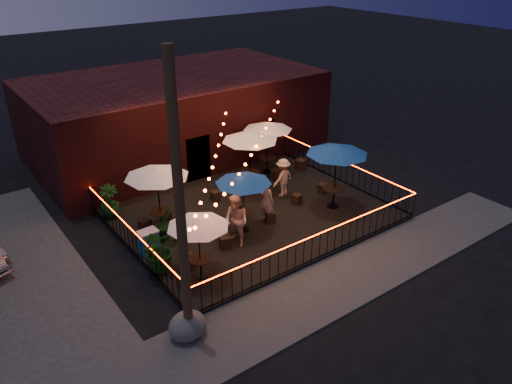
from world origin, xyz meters
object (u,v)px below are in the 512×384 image
(cafe_table_3, at_px, (250,137))
(cooler, at_px, (149,242))
(cafe_table_0, at_px, (198,223))
(cafe_table_2, at_px, (243,180))
(boulder, at_px, (188,326))
(cafe_table_4, at_px, (337,150))
(utility_pole, at_px, (180,213))
(cafe_table_5, at_px, (268,127))
(cafe_table_1, at_px, (156,173))

(cafe_table_3, relative_size, cooler, 3.59)
(cafe_table_3, bearing_deg, cafe_table_0, -139.56)
(cafe_table_2, relative_size, boulder, 2.31)
(cafe_table_4, bearing_deg, utility_pole, -160.01)
(cafe_table_0, xyz_separation_m, cafe_table_5, (6.74, 5.26, 0.27))
(cafe_table_3, height_order, cafe_table_4, cafe_table_4)
(utility_pole, xyz_separation_m, cafe_table_1, (1.95, 5.55, -1.50))
(cafe_table_2, height_order, cafe_table_5, cafe_table_5)
(cafe_table_3, height_order, cafe_table_5, cafe_table_3)
(cafe_table_4, height_order, cooler, cafe_table_4)
(cafe_table_5, height_order, cooler, cafe_table_5)
(cafe_table_3, distance_m, cafe_table_4, 3.81)
(cafe_table_1, distance_m, cafe_table_4, 6.98)
(cafe_table_3, distance_m, cooler, 6.46)
(cafe_table_3, bearing_deg, boulder, -136.44)
(cafe_table_0, distance_m, cafe_table_1, 3.45)
(utility_pole, bearing_deg, cafe_table_5, 41.47)
(cafe_table_1, bearing_deg, utility_pole, -109.31)
(cafe_table_0, bearing_deg, cafe_table_3, 40.44)
(cooler, height_order, boulder, cooler)
(cafe_table_0, bearing_deg, boulder, -128.53)
(cafe_table_5, relative_size, cooler, 3.13)
(cafe_table_0, height_order, cooler, cafe_table_0)
(cafe_table_1, relative_size, cafe_table_2, 1.22)
(cafe_table_5, bearing_deg, cafe_table_0, -142.02)
(cooler, distance_m, boulder, 4.42)
(cafe_table_2, height_order, cafe_table_3, cafe_table_3)
(cooler, bearing_deg, cafe_table_1, 45.61)
(cafe_table_1, bearing_deg, cafe_table_2, -36.31)
(cafe_table_2, bearing_deg, cooler, 169.11)
(utility_pole, distance_m, cooler, 5.63)
(utility_pole, xyz_separation_m, cafe_table_5, (8.37, 7.40, -1.59))
(cafe_table_2, height_order, cafe_table_4, cafe_table_4)
(cafe_table_4, bearing_deg, cafe_table_2, 171.09)
(boulder, bearing_deg, utility_pole, -86.63)
(cafe_table_0, bearing_deg, utility_pole, -127.38)
(utility_pole, height_order, cooler, utility_pole)
(cafe_table_1, distance_m, boulder, 6.18)
(cafe_table_0, relative_size, cafe_table_5, 0.85)
(cafe_table_2, distance_m, cooler, 3.97)
(utility_pole, relative_size, cooler, 9.13)
(cafe_table_3, xyz_separation_m, cooler, (-5.80, -2.06, -1.95))
(cafe_table_2, xyz_separation_m, cafe_table_5, (3.93, 3.69, 0.17))
(cafe_table_2, distance_m, boulder, 6.04)
(cafe_table_2, bearing_deg, cafe_table_3, 50.60)
(cafe_table_1, bearing_deg, cafe_table_4, -20.72)
(utility_pole, bearing_deg, cafe_table_2, 39.87)
(utility_pole, relative_size, cafe_table_4, 2.63)
(boulder, bearing_deg, cafe_table_5, 41.14)
(cafe_table_0, height_order, cafe_table_3, cafe_table_3)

